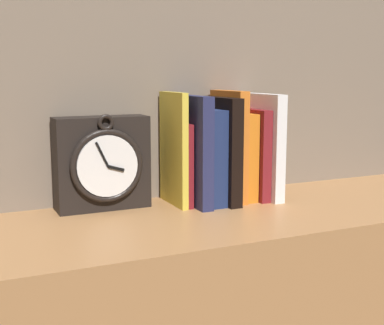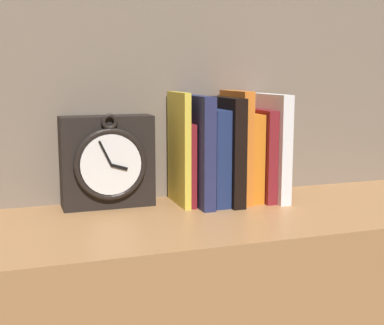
{
  "view_description": "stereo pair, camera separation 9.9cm",
  "coord_description": "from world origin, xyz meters",
  "views": [
    {
      "loc": [
        -0.41,
        -0.89,
        1.07
      ],
      "look_at": [
        0.0,
        0.0,
        0.91
      ],
      "focal_mm": 50.0,
      "sensor_mm": 36.0,
      "label": 1
    },
    {
      "loc": [
        -0.32,
        -0.93,
        1.07
      ],
      "look_at": [
        0.0,
        0.0,
        0.91
      ],
      "focal_mm": 50.0,
      "sensor_mm": 36.0,
      "label": 2
    }
  ],
  "objects": [
    {
      "name": "book_slot2_navy",
      "position": [
        0.05,
        0.1,
        0.91
      ],
      "size": [
        0.03,
        0.15,
        0.23
      ],
      "color": "#23264E",
      "rests_on": "bookshelf"
    },
    {
      "name": "book_slot8_white",
      "position": [
        0.21,
        0.09,
        0.91
      ],
      "size": [
        0.02,
        0.15,
        0.23
      ],
      "color": "white",
      "rests_on": "bookshelf"
    },
    {
      "name": "book_slot3_navy",
      "position": [
        0.08,
        0.1,
        0.9
      ],
      "size": [
        0.03,
        0.14,
        0.2
      ],
      "color": "navy",
      "rests_on": "bookshelf"
    },
    {
      "name": "book_slot5_orange",
      "position": [
        0.13,
        0.1,
        0.92
      ],
      "size": [
        0.02,
        0.13,
        0.23
      ],
      "color": "orange",
      "rests_on": "bookshelf"
    },
    {
      "name": "book_slot7_maroon",
      "position": [
        0.19,
        0.1,
        0.9
      ],
      "size": [
        0.02,
        0.14,
        0.19
      ],
      "color": "maroon",
      "rests_on": "bookshelf"
    },
    {
      "name": "book_slot0_yellow",
      "position": [
        0.01,
        0.11,
        0.92
      ],
      "size": [
        0.01,
        0.12,
        0.23
      ],
      "color": "gold",
      "rests_on": "bookshelf"
    },
    {
      "name": "book_slot6_orange",
      "position": [
        0.16,
        0.11,
        0.89
      ],
      "size": [
        0.03,
        0.13,
        0.19
      ],
      "color": "orange",
      "rests_on": "bookshelf"
    },
    {
      "name": "book_slot1_maroon",
      "position": [
        0.02,
        0.11,
        0.89
      ],
      "size": [
        0.01,
        0.12,
        0.17
      ],
      "color": "maroon",
      "rests_on": "bookshelf"
    },
    {
      "name": "book_slot4_black",
      "position": [
        0.11,
        0.1,
        0.91
      ],
      "size": [
        0.03,
        0.15,
        0.22
      ],
      "color": "black",
      "rests_on": "bookshelf"
    },
    {
      "name": "clock",
      "position": [
        -0.13,
        0.13,
        0.89
      ],
      "size": [
        0.19,
        0.08,
        0.19
      ],
      "color": "black",
      "rests_on": "bookshelf"
    }
  ]
}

